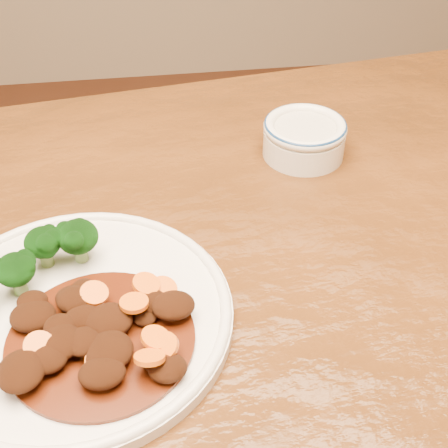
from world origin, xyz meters
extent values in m
cube|color=#552C0F|center=(0.00, 0.00, 0.73)|extent=(1.61, 1.09, 0.04)
cylinder|color=white|center=(-0.11, -0.03, 0.76)|extent=(0.31, 0.31, 0.01)
torus|color=white|center=(-0.11, -0.03, 0.76)|extent=(0.31, 0.31, 0.01)
cylinder|color=olive|center=(-0.11, 0.05, 0.77)|extent=(0.01, 0.01, 0.02)
ellipsoid|color=black|center=(-0.11, 0.05, 0.80)|extent=(0.04, 0.04, 0.03)
cylinder|color=olive|center=(-0.17, 0.01, 0.77)|extent=(0.01, 0.01, 0.02)
ellipsoid|color=black|center=(-0.17, 0.01, 0.79)|extent=(0.04, 0.04, 0.03)
cylinder|color=olive|center=(-0.14, 0.05, 0.77)|extent=(0.01, 0.01, 0.02)
ellipsoid|color=black|center=(-0.14, 0.05, 0.79)|extent=(0.04, 0.04, 0.03)
cylinder|color=#421607|center=(-0.09, -0.07, 0.77)|extent=(0.18, 0.18, 0.00)
ellipsoid|color=black|center=(-0.05, -0.05, 0.77)|extent=(0.02, 0.02, 0.01)
ellipsoid|color=black|center=(-0.11, -0.02, 0.78)|extent=(0.03, 0.03, 0.02)
ellipsoid|color=black|center=(-0.10, -0.08, 0.78)|extent=(0.03, 0.03, 0.02)
ellipsoid|color=black|center=(-0.10, 0.00, 0.77)|extent=(0.03, 0.03, 0.01)
ellipsoid|color=black|center=(-0.10, -0.05, 0.78)|extent=(0.04, 0.03, 0.02)
ellipsoid|color=black|center=(-0.04, -0.03, 0.78)|extent=(0.04, 0.03, 0.02)
ellipsoid|color=black|center=(-0.03, -0.11, 0.78)|extent=(0.03, 0.03, 0.02)
ellipsoid|color=black|center=(-0.08, -0.10, 0.78)|extent=(0.03, 0.03, 0.02)
ellipsoid|color=black|center=(-0.12, -0.07, 0.78)|extent=(0.04, 0.04, 0.02)
ellipsoid|color=black|center=(-0.12, -0.06, 0.78)|extent=(0.03, 0.03, 0.01)
ellipsoid|color=black|center=(-0.15, -0.02, 0.78)|extent=(0.03, 0.03, 0.01)
ellipsoid|color=black|center=(-0.08, -0.09, 0.78)|extent=(0.04, 0.04, 0.02)
ellipsoid|color=black|center=(-0.15, -0.04, 0.78)|extent=(0.04, 0.04, 0.02)
ellipsoid|color=black|center=(-0.13, -0.09, 0.78)|extent=(0.04, 0.03, 0.02)
ellipsoid|color=black|center=(-0.08, -0.11, 0.78)|extent=(0.04, 0.03, 0.02)
ellipsoid|color=black|center=(-0.02, -0.05, 0.78)|extent=(0.04, 0.04, 0.02)
ellipsoid|color=black|center=(-0.08, -0.05, 0.78)|extent=(0.04, 0.04, 0.02)
ellipsoid|color=black|center=(-0.15, -0.10, 0.78)|extent=(0.04, 0.05, 0.02)
ellipsoid|color=black|center=(-0.11, -0.02, 0.78)|extent=(0.03, 0.03, 0.02)
ellipsoid|color=black|center=(-0.04, -0.10, 0.78)|extent=(0.02, 0.02, 0.01)
ellipsoid|color=black|center=(-0.12, -0.07, 0.78)|extent=(0.03, 0.04, 0.02)
cylinder|color=#E25A0C|center=(-0.03, -0.02, 0.78)|extent=(0.03, 0.04, 0.02)
cylinder|color=#E25A0C|center=(-0.04, -0.08, 0.78)|extent=(0.04, 0.04, 0.02)
cylinder|color=#E25A0C|center=(-0.09, -0.02, 0.78)|extent=(0.03, 0.03, 0.01)
cylinder|color=#E25A0C|center=(-0.10, -0.06, 0.78)|extent=(0.03, 0.03, 0.01)
cylinder|color=#E25A0C|center=(-0.04, -0.02, 0.79)|extent=(0.04, 0.04, 0.01)
cylinder|color=#E25A0C|center=(-0.03, -0.09, 0.78)|extent=(0.03, 0.04, 0.02)
cylinder|color=#E25A0C|center=(-0.05, -0.05, 0.79)|extent=(0.03, 0.03, 0.01)
cylinder|color=#E25A0C|center=(-0.09, -0.10, 0.78)|extent=(0.04, 0.03, 0.02)
cylinder|color=#E25A0C|center=(-0.04, -0.11, 0.79)|extent=(0.04, 0.04, 0.02)
cylinder|color=#E25A0C|center=(-0.14, -0.08, 0.79)|extent=(0.03, 0.03, 0.02)
cylinder|color=white|center=(0.18, 0.23, 0.77)|extent=(0.11, 0.11, 0.04)
cylinder|color=silver|center=(0.18, 0.23, 0.79)|extent=(0.08, 0.08, 0.01)
torus|color=white|center=(0.18, 0.23, 0.79)|extent=(0.11, 0.11, 0.01)
torus|color=navy|center=(0.18, 0.23, 0.80)|extent=(0.11, 0.11, 0.01)
camera|label=1|loc=(-0.03, -0.45, 1.22)|focal=50.00mm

